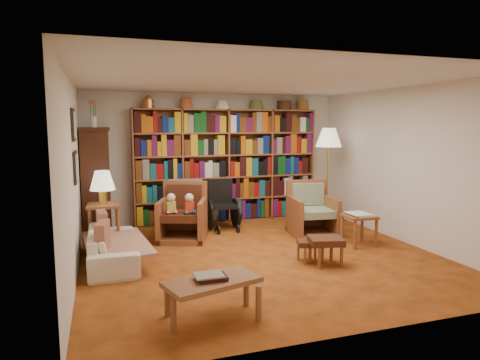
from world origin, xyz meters
name	(u,v)px	position (x,y,z in m)	size (l,w,h in m)	color
floor	(260,255)	(0.00, 0.00, 0.00)	(5.00, 5.00, 0.00)	#B14E1B
ceiling	(261,81)	(0.00, 0.00, 2.50)	(5.00, 5.00, 0.00)	silver
wall_back	(215,158)	(0.00, 2.50, 1.25)	(5.00, 5.00, 0.00)	white
wall_front	(362,199)	(0.00, -2.50, 1.25)	(5.00, 5.00, 0.00)	white
wall_left	(73,177)	(-2.50, 0.00, 1.25)	(5.00, 5.00, 0.00)	white
wall_right	(405,166)	(2.50, 0.00, 1.25)	(5.00, 5.00, 0.00)	white
bookshelf	(227,162)	(0.20, 2.33, 1.17)	(3.60, 0.30, 2.42)	brown
curio_cabinet	(96,180)	(-2.25, 2.00, 0.95)	(0.50, 0.95, 2.40)	#3A1E0F
framed_pictures	(75,146)	(-2.48, 0.30, 1.62)	(0.03, 0.52, 0.97)	black
sofa	(113,247)	(-2.05, 0.30, 0.24)	(0.63, 1.61, 0.47)	beige
sofa_throw	(117,242)	(-2.00, 0.30, 0.30)	(0.81, 1.51, 0.04)	beige
cushion_left	(102,226)	(-2.18, 0.65, 0.45)	(0.13, 0.41, 0.41)	maroon
cushion_right	(103,239)	(-2.18, -0.05, 0.45)	(0.13, 0.41, 0.41)	maroon
side_table_lamp	(104,215)	(-2.15, 1.11, 0.53)	(0.50, 0.50, 0.69)	brown
table_lamp	(102,182)	(-2.15, 1.11, 1.04)	(0.38, 0.38, 0.52)	gold
armchair_leather	(181,215)	(-0.91, 1.32, 0.39)	(1.02, 1.01, 0.96)	brown
armchair_sage	(310,214)	(1.28, 0.90, 0.35)	(0.84, 0.86, 0.93)	brown
wheelchair	(223,207)	(-0.07, 1.74, 0.42)	(0.52, 0.73, 0.91)	black
floor_lamp	(329,141)	(1.96, 1.51, 1.59)	(0.49, 0.49, 1.84)	gold
side_table_papers	(359,220)	(1.69, 0.02, 0.41)	(0.48, 0.48, 0.52)	brown
footstool_a	(310,244)	(0.57, -0.48, 0.25)	(0.44, 0.40, 0.30)	#452312
footstool_b	(326,242)	(0.71, -0.67, 0.31)	(0.53, 0.48, 0.38)	#452312
coffee_table	(212,284)	(-1.17, -1.77, 0.35)	(1.01, 0.69, 0.45)	brown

